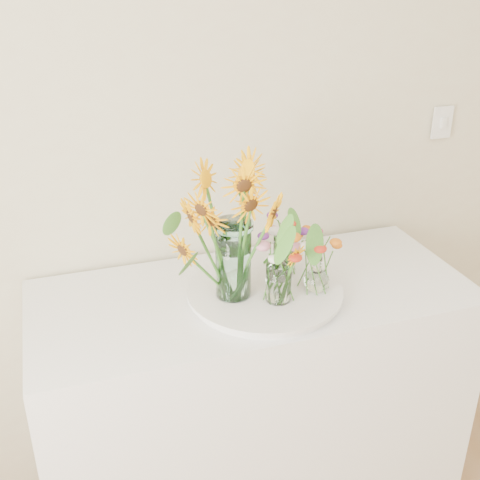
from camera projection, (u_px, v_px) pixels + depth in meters
The scene contains 10 objects.
counter at pixel (252, 402), 2.11m from camera, with size 1.40×0.60×0.90m, color white.
tray at pixel (265, 294), 1.87m from camera, with size 0.46×0.46×0.03m, color white.
mason_jar at pixel (233, 260), 1.78m from camera, with size 0.11×0.11×0.25m, color #C2FBF3.
sunflower_bouquet at pixel (233, 228), 1.74m from camera, with size 0.68×0.68×0.45m, color #FFAA05, non-canonical shape.
small_vase_a at pixel (279, 282), 1.78m from camera, with size 0.08×0.08×0.13m, color white.
wildflower_posy_a at pixel (279, 269), 1.76m from camera, with size 0.19×0.19×0.22m, color orange, non-canonical shape.
small_vase_b at pixel (317, 274), 1.84m from camera, with size 0.08×0.08×0.12m, color white, non-canonical shape.
wildflower_posy_b at pixel (318, 261), 1.82m from camera, with size 0.22×0.22×0.21m, color orange, non-canonical shape.
small_vase_c at pixel (284, 255), 1.95m from camera, with size 0.07×0.07×0.13m, color white.
wildflower_posy_c at pixel (285, 242), 1.93m from camera, with size 0.20×0.20×0.22m, color orange, non-canonical shape.
Camera 1 is at (-0.76, 0.37, 1.87)m, focal length 45.00 mm.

